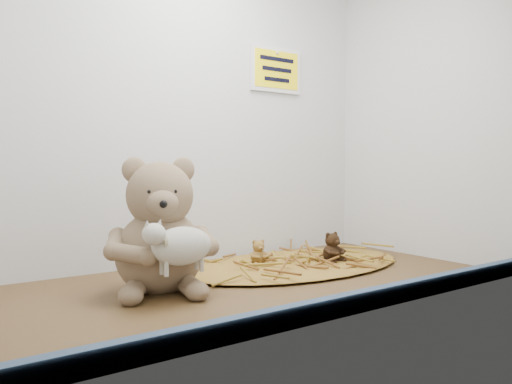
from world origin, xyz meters
TOP-DOWN VIEW (x-y plane):
  - alcove_shell at (0.00, 9.00)cm, footprint 120.40×60.20cm
  - front_rail at (0.00, -28.80)cm, footprint 119.28×2.20cm
  - straw_bed at (21.06, 9.06)cm, footprint 64.77×37.61cm
  - main_teddy at (-18.69, 5.50)cm, footprint 29.36×30.12cm
  - toy_lamb at (-18.69, -4.55)cm, footprint 16.20×9.88cm
  - mini_teddy_tan at (12.18, 13.38)cm, footprint 6.25×6.45cm
  - mini_teddy_brown at (29.93, 4.74)cm, footprint 6.54×6.88cm
  - wall_sign at (30.00, 29.40)cm, footprint 16.00×1.20cm

SIDE VIEW (x-z plane):
  - straw_bed at x=21.06cm, z-range 0.00..1.25cm
  - front_rail at x=0.00cm, z-range 0.00..3.60cm
  - mini_teddy_tan at x=12.18cm, z-range 1.25..7.50cm
  - mini_teddy_brown at x=29.93cm, z-range 1.25..9.05cm
  - toy_lamb at x=-18.69cm, z-range 5.55..16.02cm
  - main_teddy at x=-18.69cm, z-range 0.00..28.06cm
  - alcove_shell at x=0.00cm, z-range -0.20..90.20cm
  - wall_sign at x=30.00cm, z-range 49.50..60.50cm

